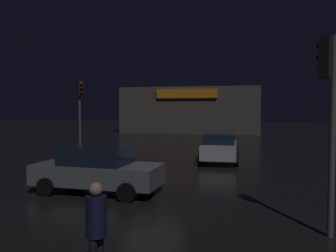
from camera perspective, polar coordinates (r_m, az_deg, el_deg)
The scene contains 7 objects.
ground_plane at distance 14.34m, azimuth -2.75°, elevation -8.87°, with size 120.00×120.00×0.00m, color black.
store_building at distance 43.36m, azimuth 3.96°, elevation 2.61°, with size 16.18×7.88×5.35m.
traffic_signal_main at distance 22.00m, azimuth -14.05°, elevation 3.81°, with size 0.42×0.42×4.59m.
traffic_signal_cross_left at distance 8.73m, azimuth 24.66°, elevation 4.51°, with size 0.43×0.41×4.55m.
car_near at distance 19.23m, azimuth 8.32°, elevation -3.52°, with size 2.18×4.10×1.55m.
car_crossing at distance 12.53m, azimuth -11.37°, elevation -6.88°, with size 4.45×2.17×1.59m.
pedestrian at distance 6.09m, azimuth -11.56°, elevation -15.57°, with size 0.42×0.42×1.73m.
Camera 1 is at (3.96, -13.46, 2.94)m, focal length 37.58 mm.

